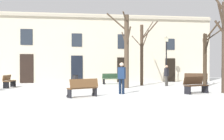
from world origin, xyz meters
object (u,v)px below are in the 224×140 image
object	(u,v)px
bench_far_corner	(83,88)
bench_by_litter_bin	(9,81)
bench_facing_shops	(196,78)
person_near_bench	(166,75)
streetlamp	(166,55)
tree_right_of_center	(206,56)
bench_back_to_back_left	(196,85)
bench_back_to_back_right	(113,79)
litter_bin	(75,80)
person_crossing_plaza	(122,77)
tree_left_of_center	(142,52)
tree_foreground	(126,49)

from	to	relation	value
bench_far_corner	bench_by_litter_bin	distance (m)	8.11
bench_facing_shops	person_near_bench	xyz separation A→B (m)	(-3.24, -1.88, 0.40)
streetlamp	person_near_bench	size ratio (longest dim) A/B	2.53
tree_right_of_center	bench_by_litter_bin	xyz separation A→B (m)	(-13.88, 1.38, -1.77)
streetlamp	person_near_bench	distance (m)	2.94
bench_back_to_back_left	tree_right_of_center	bearing A→B (deg)	33.38
streetlamp	bench_far_corner	xyz separation A→B (m)	(-7.29, -8.61, -1.96)
bench_back_to_back_left	bench_facing_shops	bearing A→B (deg)	41.00
bench_by_litter_bin	bench_back_to_back_right	size ratio (longest dim) A/B	0.91
litter_bin	bench_back_to_back_left	size ratio (longest dim) A/B	0.47
litter_bin	bench_back_to_back_left	distance (m)	10.65
person_crossing_plaza	bench_by_litter_bin	bearing A→B (deg)	173.72
tree_right_of_center	bench_back_to_back_left	xyz separation A→B (m)	(-2.78, -4.23, -1.77)
tree_right_of_center	litter_bin	xyz separation A→B (m)	(-9.27, 4.22, -1.85)
tree_left_of_center	tree_right_of_center	xyz separation A→B (m)	(4.16, -2.07, -0.36)
bench_by_litter_bin	bench_back_to_back_left	xyz separation A→B (m)	(11.10, -5.61, -0.00)
tree_left_of_center	bench_facing_shops	bearing A→B (deg)	11.53
streetlamp	bench_back_to_back_right	world-z (taller)	streetlamp
bench_back_to_back_left	person_near_bench	world-z (taller)	person_near_bench
tree_right_of_center	bench_facing_shops	xyz separation A→B (m)	(0.73, 3.06, -1.78)
bench_back_to_back_right	bench_back_to_back_left	xyz separation A→B (m)	(3.38, -8.27, 0.01)
tree_left_of_center	bench_far_corner	world-z (taller)	tree_left_of_center
bench_far_corner	bench_back_to_back_right	bearing A→B (deg)	-132.70
bench_back_to_back_left	person_crossing_plaza	world-z (taller)	person_crossing_plaza
bench_back_to_back_left	bench_facing_shops	size ratio (longest dim) A/B	0.85
tree_left_of_center	streetlamp	bearing A→B (deg)	30.65
tree_foreground	bench_facing_shops	bearing A→B (deg)	25.35
bench_back_to_back_right	person_crossing_plaza	distance (m)	8.01
person_near_bench	person_crossing_plaza	bearing A→B (deg)	3.93
bench_back_to_back_right	bench_back_to_back_left	distance (m)	8.94
tree_left_of_center	bench_facing_shops	world-z (taller)	tree_left_of_center
person_crossing_plaza	tree_foreground	bearing A→B (deg)	105.99
tree_right_of_center	bench_facing_shops	size ratio (longest dim) A/B	2.47
tree_foreground	person_crossing_plaza	xyz separation A→B (m)	(-1.02, -3.87, -1.72)
bench_back_to_back_right	tree_right_of_center	bearing A→B (deg)	-46.53
bench_far_corner	bench_back_to_back_left	size ratio (longest dim) A/B	0.98
bench_far_corner	streetlamp	bearing A→B (deg)	-155.79
tree_left_of_center	person_crossing_plaza	distance (m)	6.77
tree_foreground	person_crossing_plaza	world-z (taller)	tree_foreground
bench_by_litter_bin	bench_facing_shops	distance (m)	14.70
bench_by_litter_bin	person_crossing_plaza	distance (m)	8.81
litter_bin	bench_back_to_back_right	xyz separation A→B (m)	(3.11, -0.18, 0.07)
streetlamp	litter_bin	size ratio (longest dim) A/B	5.24
tree_left_of_center	bench_facing_shops	distance (m)	5.43
tree_foreground	person_crossing_plaza	bearing A→B (deg)	-104.80
person_crossing_plaza	person_near_bench	distance (m)	6.70
streetlamp	bench_by_litter_bin	size ratio (longest dim) A/B	2.37
tree_foreground	bench_facing_shops	size ratio (longest dim) A/B	2.73
tree_right_of_center	bench_back_to_back_left	size ratio (longest dim) A/B	2.91
bench_by_litter_bin	bench_far_corner	bearing A→B (deg)	-137.58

